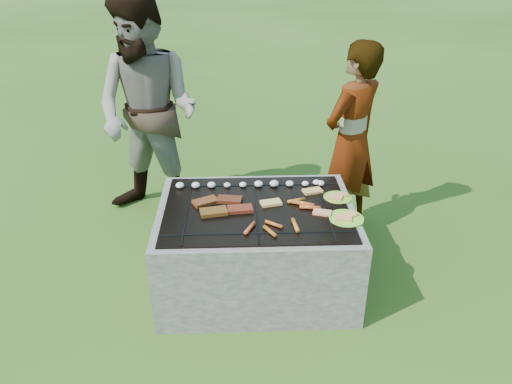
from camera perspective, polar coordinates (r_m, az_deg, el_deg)
lawn at (r=3.62m, az=0.03°, el=-10.25°), size 60.00×60.00×0.00m
fire_pit at (r=3.45m, az=0.03°, el=-6.55°), size 1.30×1.00×0.62m
mushrooms at (r=3.53m, az=-0.41°, el=0.91°), size 1.05×0.07×0.04m
pork_slabs at (r=3.28m, az=-3.94°, el=-1.57°), size 0.41×0.28×0.03m
sausages at (r=3.17m, az=3.71°, el=-2.70°), size 0.51×0.47×0.03m
bread_on_grate at (r=3.35m, az=4.88°, el=-0.99°), size 0.46×0.40×0.02m
plate_far at (r=3.45m, az=9.29°, el=-0.63°), size 0.21×0.21×0.03m
plate_near at (r=3.21m, az=10.23°, el=-2.98°), size 0.24×0.24×0.03m
cook at (r=3.98m, az=10.84°, el=5.80°), size 0.67×0.65×1.55m
bystander at (r=4.15m, az=-12.22°, el=8.83°), size 1.11×1.01×1.85m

